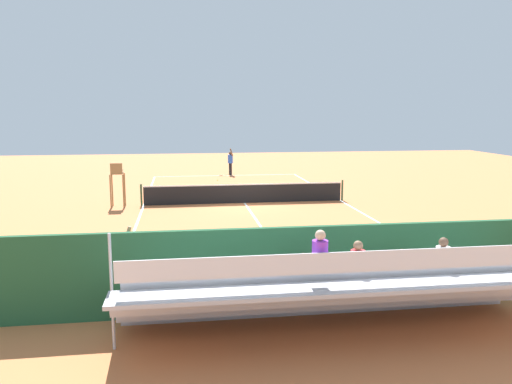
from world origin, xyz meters
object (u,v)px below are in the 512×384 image
object	(u,v)px
equipment_bag	(313,292)
tennis_net	(245,193)
tennis_player	(230,161)
courtside_bench	(367,273)
tennis_ball_near	(218,180)
bleacher_stand	(336,290)
tennis_racket	(224,175)
umpire_chair	(117,180)
line_judge	(128,266)

from	to	relation	value
equipment_bag	tennis_net	bearing A→B (deg)	-89.68
tennis_player	courtside_bench	bearing A→B (deg)	92.68
courtside_bench	equipment_bag	xyz separation A→B (m)	(1.44, 0.13, -0.38)
tennis_ball_near	tennis_net	bearing A→B (deg)	95.19
bleacher_stand	tennis_racket	bearing A→B (deg)	-89.54
bleacher_stand	tennis_player	distance (m)	26.65
tennis_net	equipment_bag	world-z (taller)	tennis_net
tennis_ball_near	tennis_player	bearing A→B (deg)	-111.72
umpire_chair	courtside_bench	size ratio (longest dim) A/B	1.19
tennis_net	line_judge	distance (m)	14.01
equipment_bag	courtside_bench	bearing A→B (deg)	-174.89
tennis_racket	umpire_chair	bearing A→B (deg)	61.32
bleacher_stand	tennis_player	world-z (taller)	bleacher_stand
courtside_bench	tennis_racket	bearing A→B (deg)	-86.06
equipment_bag	line_judge	bearing A→B (deg)	-1.36
umpire_chair	tennis_ball_near	xyz separation A→B (m)	(-5.43, -8.60, -1.28)
bleacher_stand	tennis_racket	distance (m)	26.27
equipment_bag	tennis_racket	distance (m)	24.32
tennis_net	bleacher_stand	bearing A→B (deg)	90.22
tennis_player	tennis_ball_near	size ratio (longest dim) A/B	29.18
bleacher_stand	line_judge	size ratio (longest dim) A/B	4.70
umpire_chair	tennis_player	size ratio (longest dim) A/B	1.11
tennis_racket	tennis_net	bearing A→B (deg)	90.80
courtside_bench	tennis_player	world-z (taller)	tennis_player
courtside_bench	bleacher_stand	bearing A→B (deg)	54.91
bleacher_stand	tennis_racket	xyz separation A→B (m)	(0.21, -26.26, -0.90)
umpire_chair	equipment_bag	distance (m)	14.72
equipment_bag	tennis_player	world-z (taller)	tennis_player
umpire_chair	line_judge	world-z (taller)	umpire_chair
courtside_bench	tennis_player	distance (m)	24.61
bleacher_stand	umpire_chair	size ratio (longest dim) A/B	4.23
bleacher_stand	tennis_ball_near	size ratio (longest dim) A/B	137.27
tennis_net	umpire_chair	distance (m)	6.25
umpire_chair	equipment_bag	world-z (taller)	umpire_chair
tennis_net	courtside_bench	size ratio (longest dim) A/B	5.72
tennis_net	umpire_chair	world-z (taller)	umpire_chair
bleacher_stand	line_judge	distance (m)	4.91
umpire_chair	tennis_player	world-z (taller)	umpire_chair
tennis_net	equipment_bag	xyz separation A→B (m)	(-0.08, 13.40, -0.32)
tennis_net	umpire_chair	size ratio (longest dim) A/B	4.81
tennis_net	equipment_bag	bearing A→B (deg)	90.32
tennis_net	tennis_racket	xyz separation A→B (m)	(0.15, -10.92, -0.49)
umpire_chair	tennis_player	distance (m)	13.20
umpire_chair	courtside_bench	distance (m)	15.25
tennis_net	courtside_bench	bearing A→B (deg)	96.50
courtside_bench	tennis_racket	world-z (taller)	courtside_bench
tennis_player	line_judge	bearing A→B (deg)	79.03
courtside_bench	line_judge	bearing A→B (deg)	0.21
umpire_chair	tennis_racket	distance (m)	12.67
bleacher_stand	equipment_bag	bearing A→B (deg)	-90.46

